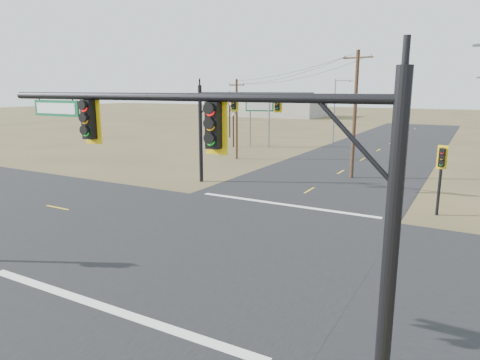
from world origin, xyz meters
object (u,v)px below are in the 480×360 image
(utility_pole_far, at_px, (237,118))
(streetlight_c, at_px, (336,107))
(bare_tree_b, at_px, (230,98))
(pedestal_signal_ne, at_px, (441,164))
(bare_tree_a, at_px, (233,108))
(utility_pole_near, at_px, (355,113))
(highway_sign, at_px, (260,110))
(mast_arm_far, at_px, (232,114))
(mast_arm_near, at_px, (230,165))

(utility_pole_far, height_order, streetlight_c, streetlight_c)
(utility_pole_far, height_order, bare_tree_b, utility_pole_far)
(pedestal_signal_ne, relative_size, bare_tree_a, 0.67)
(bare_tree_b, bearing_deg, bare_tree_a, -57.12)
(utility_pole_near, distance_m, streetlight_c, 23.96)
(highway_sign, bearing_deg, utility_pole_far, -98.26)
(highway_sign, bearing_deg, bare_tree_b, 118.41)
(utility_pole_near, bearing_deg, streetlight_c, 110.29)
(bare_tree_a, bearing_deg, mast_arm_far, -60.15)
(mast_arm_far, bearing_deg, utility_pole_near, 23.39)
(mast_arm_near, distance_m, utility_pole_far, 35.10)
(mast_arm_near, bearing_deg, highway_sign, 112.34)
(mast_arm_near, height_order, utility_pole_far, utility_pole_far)
(mast_arm_far, height_order, bare_tree_b, mast_arm_far)
(utility_pole_near, bearing_deg, utility_pole_far, 163.30)
(mast_arm_far, bearing_deg, pedestal_signal_ne, -26.61)
(pedestal_signal_ne, height_order, streetlight_c, streetlight_c)
(mast_arm_far, distance_m, utility_pole_far, 12.76)
(mast_arm_far, relative_size, pedestal_signal_ne, 2.24)
(utility_pole_near, relative_size, bare_tree_a, 1.65)
(mast_arm_near, distance_m, pedestal_signal_ne, 18.64)
(utility_pole_far, bearing_deg, bare_tree_a, 122.10)
(streetlight_c, relative_size, bare_tree_a, 1.38)
(highway_sign, relative_size, bare_tree_a, 1.08)
(highway_sign, height_order, streetlight_c, streetlight_c)
(bare_tree_a, height_order, bare_tree_b, bare_tree_b)
(utility_pole_near, height_order, highway_sign, utility_pole_near)
(mast_arm_far, xyz_separation_m, utility_pole_far, (-6.00, 11.21, -1.08))
(highway_sign, bearing_deg, bare_tree_a, -162.69)
(mast_arm_near, bearing_deg, streetlight_c, 100.72)
(mast_arm_near, height_order, streetlight_c, streetlight_c)
(utility_pole_near, xyz_separation_m, streetlight_c, (-8.30, 22.47, -0.49))
(streetlight_c, bearing_deg, bare_tree_b, -172.76)
(mast_arm_near, xyz_separation_m, mast_arm_far, (-11.18, 19.38, -0.13))
(bare_tree_a, bearing_deg, highway_sign, 39.03)
(pedestal_signal_ne, bearing_deg, utility_pole_far, 155.37)
(mast_arm_near, xyz_separation_m, pedestal_signal_ne, (3.19, 18.20, -2.48))
(bare_tree_a, bearing_deg, mast_arm_near, -60.09)
(pedestal_signal_ne, height_order, bare_tree_a, bare_tree_a)
(highway_sign, relative_size, streetlight_c, 0.78)
(highway_sign, height_order, bare_tree_a, highway_sign)
(utility_pole_far, bearing_deg, mast_arm_far, -61.84)
(utility_pole_near, distance_m, utility_pole_far, 13.79)
(mast_arm_near, relative_size, streetlight_c, 1.29)
(utility_pole_near, xyz_separation_m, bare_tree_b, (-24.29, 21.39, 0.66))
(utility_pole_far, bearing_deg, streetlight_c, 75.25)
(mast_arm_far, bearing_deg, highway_sign, 89.62)
(bare_tree_a, xyz_separation_m, bare_tree_b, (-6.06, 9.37, 1.05))
(mast_arm_near, xyz_separation_m, streetlight_c, (-12.30, 49.10, -0.73))
(mast_arm_near, relative_size, bare_tree_b, 1.48)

